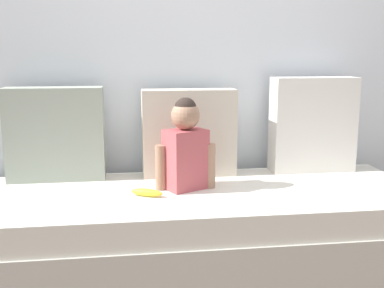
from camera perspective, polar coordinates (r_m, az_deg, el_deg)
The scene contains 8 objects.
ground_plane at distance 2.60m, azimuth 0.63°, elevation -14.57°, with size 12.00×12.00×0.00m, color brown.
back_wall at distance 2.90m, azimuth -1.00°, elevation 12.60°, with size 5.64×0.10×2.41m, color silver.
couch at distance 2.52m, azimuth 0.64°, elevation -10.35°, with size 2.44×0.87×0.42m.
throw_pillow_left at distance 2.72m, azimuth -16.38°, elevation 1.18°, with size 0.54×0.16×0.52m, color #99A393.
throw_pillow_center at distance 2.71m, azimuth -0.38°, elevation 1.40°, with size 0.54×0.16×0.50m, color beige.
throw_pillow_right at distance 2.90m, azimuth 14.60°, elevation 2.32°, with size 0.50×0.16×0.57m, color silver.
toddler at distance 2.43m, azimuth -0.80°, elevation -0.23°, with size 0.32×0.22×0.49m.
banana at distance 2.36m, azimuth -5.57°, elevation -5.94°, with size 0.17×0.04×0.04m, color yellow.
Camera 1 is at (-0.35, -2.32, 1.13)m, focal length 43.51 mm.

